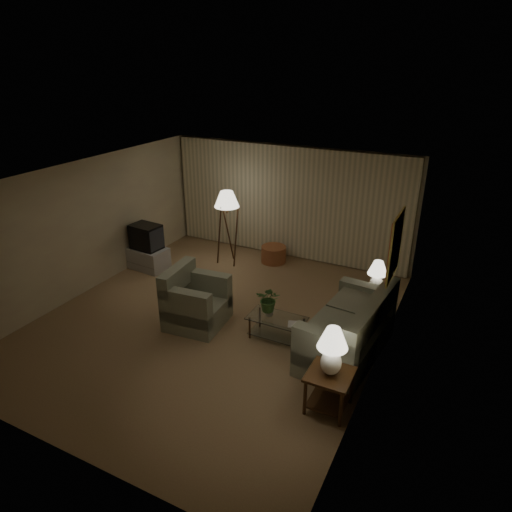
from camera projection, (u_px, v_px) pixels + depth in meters
The scene contains 16 objects.
ground at pixel (214, 320), 8.55m from camera, with size 7.00×7.00×0.00m, color #9C8056.
room_shell at pixel (252, 209), 9.07m from camera, with size 6.04×7.02×2.72m.
sofa at pixel (347, 331), 7.40m from camera, with size 2.20×1.41×0.88m.
armchair at pixel (197, 303), 8.27m from camera, with size 1.18×1.14×0.86m.
side_table_near at pixel (329, 384), 6.24m from camera, with size 0.60×0.60×0.60m.
side_table_far at pixel (374, 301), 8.38m from camera, with size 0.55×0.46×0.60m.
table_lamp_near at pixel (332, 347), 6.00m from camera, with size 0.41×0.41×0.71m.
table_lamp_far at pixel (377, 274), 8.15m from camera, with size 0.36×0.36×0.61m.
coffee_table at pixel (277, 325), 7.88m from camera, with size 0.99×0.54×0.41m.
tv_cabinet at pixel (148, 258), 10.54m from camera, with size 0.94×0.64×0.50m, color #A3A3A5.
crt_tv at pixel (146, 237), 10.33m from camera, with size 0.70×0.53×0.56m, color black.
floor_lamp at pixel (227, 226), 10.54m from camera, with size 0.57×0.57×1.76m.
ottoman at pixel (274, 254), 10.89m from camera, with size 0.59×0.59×0.39m, color #9B5534.
vase at pixel (269, 312), 7.85m from camera, with size 0.15×0.15×0.16m, color silver.
flowers at pixel (269, 296), 7.73m from camera, with size 0.41×0.36×0.46m, color #3B682E.
book at pixel (288, 324), 7.64m from camera, with size 0.15×0.21×0.02m, color olive.
Camera 1 is at (4.00, -6.21, 4.54)m, focal length 32.00 mm.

